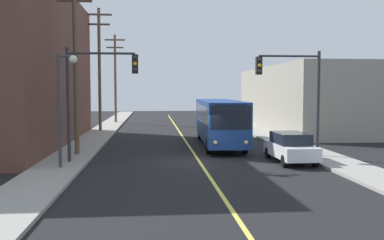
# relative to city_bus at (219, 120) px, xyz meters

# --- Properties ---
(ground_plane) EXTENTS (120.00, 120.00, 0.00)m
(ground_plane) POSITION_rel_city_bus_xyz_m (-2.20, -6.80, -1.82)
(ground_plane) COLOR black
(sidewalk_left) EXTENTS (2.50, 90.00, 0.15)m
(sidewalk_left) POSITION_rel_city_bus_xyz_m (-9.45, 3.20, -1.74)
(sidewalk_left) COLOR gray
(sidewalk_left) RESTS_ON ground
(sidewalk_right) EXTENTS (2.50, 90.00, 0.15)m
(sidewalk_right) POSITION_rel_city_bus_xyz_m (5.05, 3.20, -1.74)
(sidewalk_right) COLOR gray
(sidewalk_right) RESTS_ON ground
(lane_stripe_center) EXTENTS (0.16, 60.00, 0.01)m
(lane_stripe_center) POSITION_rel_city_bus_xyz_m (-2.20, 8.20, -1.81)
(lane_stripe_center) COLOR #D8CC4C
(lane_stripe_center) RESTS_ON ground
(building_right_warehouse) EXTENTS (12.00, 21.96, 6.24)m
(building_right_warehouse) POSITION_rel_city_bus_xyz_m (12.30, 11.36, 1.30)
(building_right_warehouse) COLOR gray
(building_right_warehouse) RESTS_ON ground
(city_bus) EXTENTS (3.06, 12.24, 3.20)m
(city_bus) POSITION_rel_city_bus_xyz_m (0.00, 0.00, 0.00)
(city_bus) COLOR navy
(city_bus) RESTS_ON ground
(parked_car_white) EXTENTS (1.86, 4.42, 1.62)m
(parked_car_white) POSITION_rel_city_bus_xyz_m (2.70, -7.70, -0.98)
(parked_car_white) COLOR silver
(parked_car_white) RESTS_ON ground
(utility_pole_near) EXTENTS (2.40, 0.28, 10.46)m
(utility_pole_near) POSITION_rel_city_bus_xyz_m (-9.21, -4.50, 4.07)
(utility_pole_near) COLOR brown
(utility_pole_near) RESTS_ON sidewalk_left
(utility_pole_mid) EXTENTS (2.40, 0.28, 11.42)m
(utility_pole_mid) POSITION_rel_city_bus_xyz_m (-9.67, 10.76, 4.57)
(utility_pole_mid) COLOR brown
(utility_pole_mid) RESTS_ON sidewalk_left
(utility_pole_far) EXTENTS (2.40, 0.28, 10.39)m
(utility_pole_far) POSITION_rel_city_bus_xyz_m (-9.14, 21.77, 4.03)
(utility_pole_far) COLOR brown
(utility_pole_far) RESTS_ON sidewalk_left
(traffic_signal_left_corner) EXTENTS (3.75, 0.48, 6.00)m
(traffic_signal_left_corner) POSITION_rel_city_bus_xyz_m (-7.61, -7.22, 2.49)
(traffic_signal_left_corner) COLOR #2D2D33
(traffic_signal_left_corner) RESTS_ON sidewalk_left
(traffic_signal_right_corner) EXTENTS (3.75, 0.48, 6.00)m
(traffic_signal_right_corner) POSITION_rel_city_bus_xyz_m (3.21, -6.39, 2.49)
(traffic_signal_right_corner) COLOR #2D2D33
(traffic_signal_right_corner) RESTS_ON sidewalk_right
(street_lamp_left) EXTENTS (0.98, 0.40, 5.50)m
(street_lamp_left) POSITION_rel_city_bus_xyz_m (-9.03, -8.98, 1.92)
(street_lamp_left) COLOR #38383D
(street_lamp_left) RESTS_ON sidewalk_left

